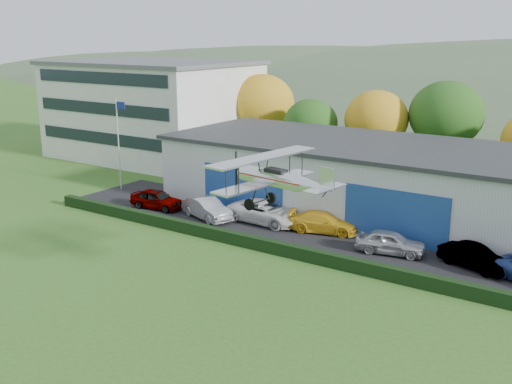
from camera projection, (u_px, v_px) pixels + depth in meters
The scene contains 14 objects.
ground at pixel (72, 376), 23.90m from camera, with size 300.00×300.00×0.00m, color #316821.
apron at pixel (359, 242), 39.17m from camera, with size 48.00×9.00×0.05m, color black.
hedge at pixel (325, 259), 35.22m from camera, with size 46.00×0.60×0.80m, color black.
hangar at pixel (426, 185), 43.03m from camera, with size 40.60×12.60×5.30m.
office_block at pixel (154, 109), 65.69m from camera, with size 20.60×15.60×10.40m.
flagpole at pixel (119, 136), 51.01m from camera, with size 1.05×0.10×8.00m.
tree_belt at pixel (429, 120), 54.66m from camera, with size 75.70×13.22×10.12m.
car_0 at pixel (157, 199), 46.38m from camera, with size 1.75×4.36×1.49m, color gray.
car_1 at pixel (207, 208), 43.81m from camera, with size 1.63×4.69×1.54m, color silver.
car_2 at pixel (266, 212), 42.85m from camera, with size 2.65×5.75×1.60m, color silver.
car_3 at pixel (323, 222), 40.86m from camera, with size 1.94×4.77×1.39m, color gold.
car_4 at pixel (390, 242), 36.87m from camera, with size 1.71×4.25×1.45m, color silver.
car_5 at pixel (474, 257), 34.52m from camera, with size 1.46×4.19×1.38m, color gray.
biplane at pixel (277, 177), 28.77m from camera, with size 6.12×7.02×2.61m.
Camera 1 is at (17.88, -13.54, 13.30)m, focal length 41.89 mm.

